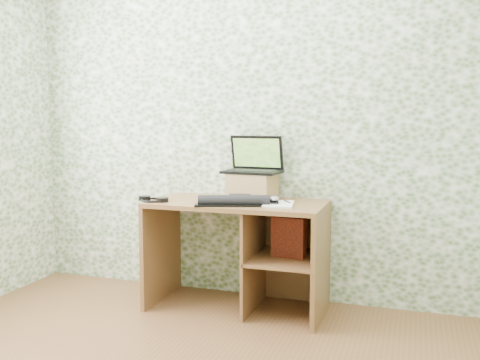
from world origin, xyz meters
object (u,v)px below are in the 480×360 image
(notepad, at_px, (279,204))
(desk, at_px, (249,240))
(riser, at_px, (252,186))
(keyboard, at_px, (237,201))
(laptop, at_px, (254,164))

(notepad, bearing_deg, desk, 149.99)
(desk, height_order, riser, riser)
(riser, xyz_separation_m, notepad, (0.24, -0.20, -0.09))
(keyboard, distance_m, notepad, 0.28)
(notepad, bearing_deg, keyboard, -176.97)
(laptop, xyz_separation_m, notepad, (0.24, -0.24, -0.24))
(desk, bearing_deg, notepad, -20.41)
(riser, xyz_separation_m, laptop, (0.00, 0.04, 0.15))
(desk, height_order, laptop, laptop)
(desk, distance_m, riser, 0.38)
(riser, bearing_deg, keyboard, -95.57)
(laptop, bearing_deg, riser, -85.18)
(keyboard, bearing_deg, desk, 56.69)
(keyboard, relative_size, notepad, 1.88)
(desk, bearing_deg, keyboard, -105.68)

